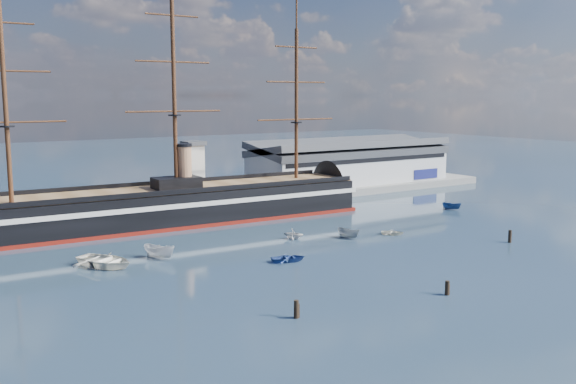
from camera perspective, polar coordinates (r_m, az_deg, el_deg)
ground at (r=130.30m, az=-3.16°, el=-3.84°), size 600.00×600.00×0.00m
quay at (r=166.00m, az=-6.55°, el=-1.19°), size 180.00×18.00×2.00m
warehouse at (r=194.53m, az=5.52°, el=2.63°), size 63.00×21.00×11.60m
quay_tower at (r=158.88m, az=-8.35°, el=1.90°), size 5.00×5.00×15.00m
warship at (r=142.19m, az=-11.21°, el=-1.28°), size 113.27×20.77×53.94m
motorboat_a at (r=114.02m, az=-11.34°, el=-5.80°), size 7.86×5.97×2.98m
motorboat_b at (r=109.66m, az=0.03°, el=-6.20°), size 2.53×3.95×1.72m
motorboat_c at (r=127.91m, az=5.40°, el=-4.10°), size 6.44×3.50×2.44m
motorboat_d at (r=126.62m, az=0.48°, el=-4.19°), size 6.60×6.20×2.32m
motorboat_e at (r=132.05m, az=9.27°, el=-3.77°), size 2.76×2.82×1.32m
motorboat_f at (r=163.89m, az=14.33°, el=-1.53°), size 5.90×4.22×2.22m
motorboat_g at (r=110.53m, az=-15.93°, el=-6.42°), size 7.02×5.38×3.06m
piling_near_left at (r=82.88m, az=0.74°, el=-11.15°), size 0.64×0.64×3.05m
piling_near_mid at (r=94.66m, az=13.95°, el=-8.87°), size 0.64×0.64×2.77m
piling_far_right at (r=130.69m, az=19.09°, el=-4.27°), size 0.64×0.64×3.15m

